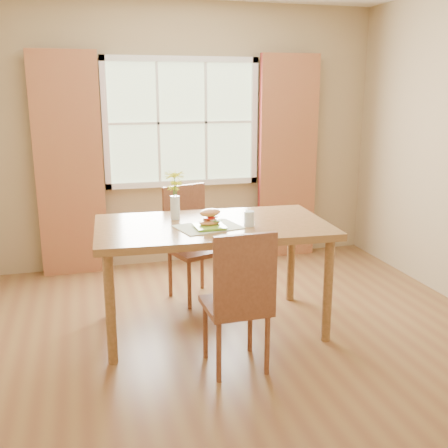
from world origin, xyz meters
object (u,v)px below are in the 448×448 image
object	(u,v)px
dining_table	(213,235)
chair_near	(240,296)
croissant_sandwich	(210,217)
flower_vase	(175,191)
water_glass	(249,219)
chair_far	(190,237)

from	to	relation	value
dining_table	chair_near	world-z (taller)	chair_near
croissant_sandwich	flower_vase	bearing A→B (deg)	104.66
chair_near	dining_table	bearing A→B (deg)	88.51
chair_near	water_glass	bearing A→B (deg)	65.03
chair_near	croissant_sandwich	bearing A→B (deg)	92.85
chair_far	water_glass	distance (m)	0.95
chair_near	croissant_sandwich	size ratio (longest dim) A/B	5.05
croissant_sandwich	dining_table	bearing A→B (deg)	49.75
chair_far	croissant_sandwich	world-z (taller)	chair_far
water_glass	croissant_sandwich	bearing A→B (deg)	173.06
chair_far	flower_vase	world-z (taller)	flower_vase
chair_far	dining_table	bearing A→B (deg)	-106.61
dining_table	water_glass	bearing A→B (deg)	-27.07
water_glass	flower_vase	size ratio (longest dim) A/B	0.30
dining_table	croissant_sandwich	size ratio (longest dim) A/B	9.19
chair_near	chair_far	bearing A→B (deg)	89.57
chair_far	flower_vase	xyz separation A→B (m)	(-0.22, -0.49, 0.52)
water_glass	flower_vase	bearing A→B (deg)	143.93
dining_table	croissant_sandwich	world-z (taller)	croissant_sandwich
flower_vase	chair_far	bearing A→B (deg)	65.97
dining_table	chair_far	distance (m)	0.73
croissant_sandwich	chair_near	bearing A→B (deg)	-102.70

